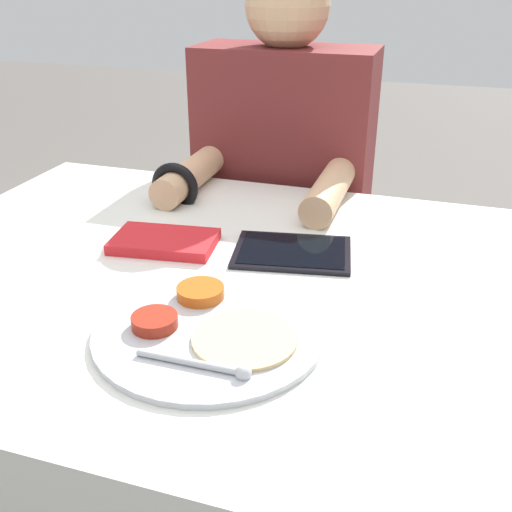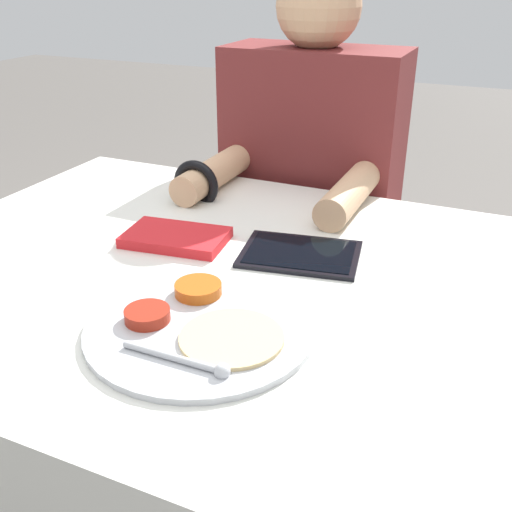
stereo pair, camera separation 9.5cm
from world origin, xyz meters
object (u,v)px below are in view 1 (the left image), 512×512
(person_diner, at_px, (282,221))
(thali_tray, at_px, (209,328))
(red_notebook, at_px, (165,242))
(tablet_device, at_px, (292,252))

(person_diner, bearing_deg, thali_tray, -82.48)
(red_notebook, xyz_separation_m, person_diner, (0.09, 0.52, -0.16))
(thali_tray, relative_size, tablet_device, 1.43)
(thali_tray, distance_m, person_diner, 0.79)
(red_notebook, distance_m, tablet_device, 0.24)
(red_notebook, height_order, person_diner, person_diner)
(thali_tray, relative_size, red_notebook, 1.65)
(thali_tray, relative_size, person_diner, 0.28)
(person_diner, bearing_deg, tablet_device, -72.71)
(thali_tray, height_order, person_diner, person_diner)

